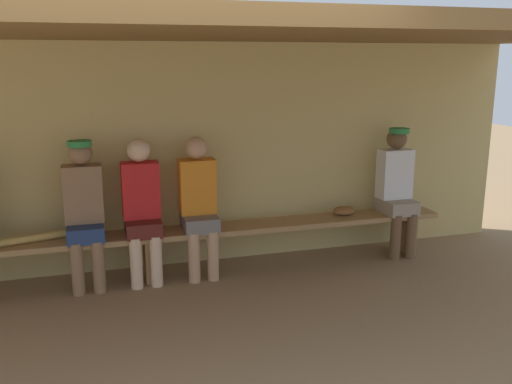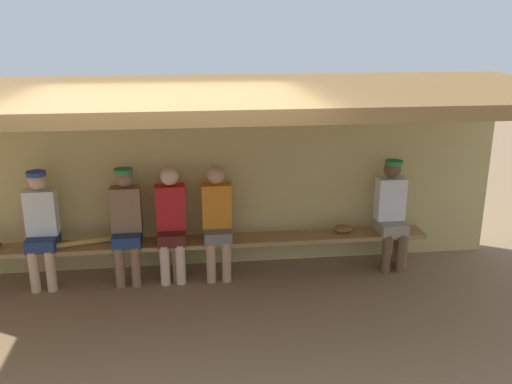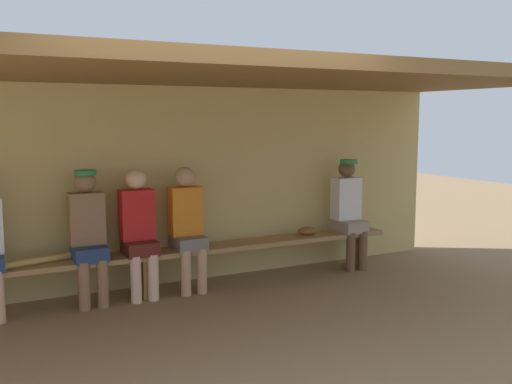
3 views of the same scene
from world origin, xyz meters
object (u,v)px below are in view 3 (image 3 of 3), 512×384
player_shirtless_tan (187,224)px  player_in_white (349,208)px  bench (143,260)px  baseball_glove_worn (307,231)px  player_middle (139,228)px  player_rightmost (88,231)px  baseball_bat (34,261)px

player_shirtless_tan → player_in_white: bearing=0.0°
bench → baseball_glove_worn: 2.03m
baseball_glove_worn → player_middle: bearing=3.3°
player_middle → player_rightmost: player_rightmost is taller
player_in_white → player_rightmost: same height
bench → player_in_white: 2.62m
bench → baseball_bat: (-1.06, -0.00, 0.11)m
player_in_white → baseball_bat: (-3.66, -0.00, -0.25)m
player_in_white → baseball_bat: bearing=-179.9°
player_in_white → baseball_glove_worn: player_in_white is taller
baseball_glove_worn → baseball_bat: (-3.08, -0.04, -0.01)m
player_shirtless_tan → baseball_bat: size_ratio=1.77×
player_in_white → baseball_bat: player_in_white is taller
player_middle → player_shirtless_tan: bearing=0.0°
player_in_white → baseball_bat: 3.67m
baseball_bat → player_in_white: bearing=-14.0°
player_shirtless_tan → player_rightmost: bearing=180.0°
bench → player_in_white: size_ratio=4.46×
player_middle → player_in_white: bearing=0.0°
bench → player_shirtless_tan: 0.60m
player_shirtless_tan → baseball_glove_worn: bearing=1.3°
player_in_white → player_shirtless_tan: (-2.11, -0.00, -0.02)m
bench → player_in_white: player_in_white is taller
player_in_white → player_shirtless_tan: bearing=-180.0°
player_shirtless_tan → baseball_glove_worn: 1.55m
bench → baseball_glove_worn: (2.02, 0.04, 0.12)m
player_shirtless_tan → baseball_glove_worn: (1.53, 0.04, -0.22)m
player_middle → player_shirtless_tan: 0.53m
baseball_glove_worn → baseball_bat: size_ratio=0.32×
player_shirtless_tan → baseball_glove_worn: player_shirtless_tan is taller
player_in_white → player_middle: bearing=-180.0°
baseball_bat → bench: bearing=-14.0°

